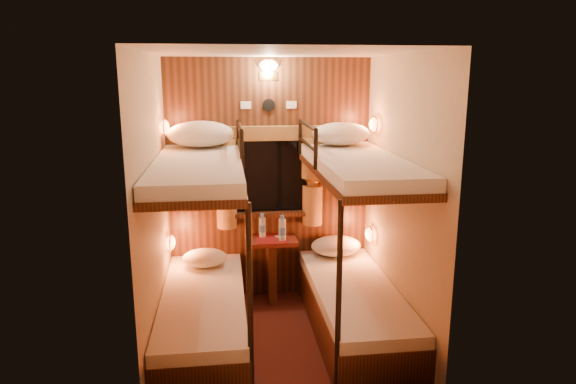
{
  "coord_description": "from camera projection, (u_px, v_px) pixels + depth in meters",
  "views": [
    {
      "loc": [
        -0.44,
        -3.98,
        2.24
      ],
      "look_at": [
        0.08,
        0.15,
        1.28
      ],
      "focal_mm": 32.0,
      "sensor_mm": 36.0,
      "label": 1
    }
  ],
  "objects": [
    {
      "name": "wall_front",
      "position": [
        300.0,
        250.0,
        3.12
      ],
      "size": [
        2.4,
        0.0,
        2.4
      ],
      "primitive_type": "plane",
      "rotation": [
        -1.57,
        0.0,
        0.0
      ],
      "color": "#C6B293",
      "rests_on": "floor"
    },
    {
      "name": "bunk_left",
      "position": [
        203.0,
        281.0,
        4.26
      ],
      "size": [
        0.72,
        1.9,
        1.82
      ],
      "color": "black",
      "rests_on": "floor"
    },
    {
      "name": "ceiling",
      "position": [
        280.0,
        52.0,
        3.86
      ],
      "size": [
        2.1,
        2.1,
        0.0
      ],
      "primitive_type": "plane",
      "rotation": [
        3.14,
        0.0,
        0.0
      ],
      "color": "silver",
      "rests_on": "wall_back"
    },
    {
      "name": "pillow_upper_right",
      "position": [
        341.0,
        134.0,
        4.8
      ],
      "size": [
        0.55,
        0.39,
        0.21
      ],
      "primitive_type": "ellipsoid",
      "color": "silver",
      "rests_on": "bunk_right"
    },
    {
      "name": "pillow_upper_left",
      "position": [
        200.0,
        134.0,
        4.67
      ],
      "size": [
        0.61,
        0.43,
        0.24
      ],
      "primitive_type": "ellipsoid",
      "color": "silver",
      "rests_on": "bunk_left"
    },
    {
      "name": "wall_right",
      "position": [
        400.0,
        203.0,
        4.25
      ],
      "size": [
        0.0,
        2.4,
        2.4
      ],
      "primitive_type": "plane",
      "rotation": [
        1.57,
        0.0,
        -1.57
      ],
      "color": "#C6B293",
      "rests_on": "floor"
    },
    {
      "name": "window",
      "position": [
        269.0,
        183.0,
        5.11
      ],
      "size": [
        1.0,
        0.12,
        0.79
      ],
      "color": "black",
      "rests_on": "back_panel"
    },
    {
      "name": "table",
      "position": [
        272.0,
        261.0,
        5.13
      ],
      "size": [
        0.5,
        0.34,
        0.66
      ],
      "color": "#531913",
      "rests_on": "floor"
    },
    {
      "name": "wall_left",
      "position": [
        154.0,
        210.0,
        4.01
      ],
      "size": [
        0.0,
        2.4,
        2.4
      ],
      "primitive_type": "plane",
      "rotation": [
        1.57,
        0.0,
        1.57
      ],
      "color": "#C6B293",
      "rests_on": "floor"
    },
    {
      "name": "bottle_right",
      "position": [
        282.0,
        230.0,
        5.0
      ],
      "size": [
        0.07,
        0.07,
        0.25
      ],
      "rotation": [
        0.0,
        0.0,
        -0.32
      ],
      "color": "#99BFE5",
      "rests_on": "table"
    },
    {
      "name": "pillow_lower_left",
      "position": [
        205.0,
        258.0,
        4.87
      ],
      "size": [
        0.42,
        0.3,
        0.17
      ],
      "primitive_type": "ellipsoid",
      "color": "silver",
      "rests_on": "bunk_left"
    },
    {
      "name": "bottle_left",
      "position": [
        262.0,
        227.0,
        5.11
      ],
      "size": [
        0.07,
        0.07,
        0.24
      ],
      "rotation": [
        0.0,
        0.0,
        0.34
      ],
      "color": "#99BFE5",
      "rests_on": "table"
    },
    {
      "name": "bunk_right",
      "position": [
        355.0,
        274.0,
        4.42
      ],
      "size": [
        0.72,
        1.9,
        1.82
      ],
      "color": "black",
      "rests_on": "floor"
    },
    {
      "name": "back_fixtures",
      "position": [
        269.0,
        73.0,
        4.86
      ],
      "size": [
        0.54,
        0.09,
        0.48
      ],
      "color": "black",
      "rests_on": "back_panel"
    },
    {
      "name": "sachet_a",
      "position": [
        281.0,
        237.0,
        5.13
      ],
      "size": [
        0.1,
        0.09,
        0.01
      ],
      "primitive_type": "cube",
      "rotation": [
        0.0,
        0.0,
        0.22
      ],
      "color": "silver",
      "rests_on": "table"
    },
    {
      "name": "curtains",
      "position": [
        270.0,
        176.0,
        5.06
      ],
      "size": [
        1.1,
        0.22,
        1.0
      ],
      "color": "olive",
      "rests_on": "back_panel"
    },
    {
      "name": "wall_back",
      "position": [
        269.0,
        180.0,
        5.15
      ],
      "size": [
        2.4,
        0.0,
        2.4
      ],
      "primitive_type": "plane",
      "rotation": [
        1.57,
        0.0,
        0.0
      ],
      "color": "#C6B293",
      "rests_on": "floor"
    },
    {
      "name": "reading_lamps",
      "position": [
        272.0,
        184.0,
        4.8
      ],
      "size": [
        2.0,
        0.2,
        1.25
      ],
      "color": "orange",
      "rests_on": "wall_left"
    },
    {
      "name": "pillow_lower_right",
      "position": [
        336.0,
        246.0,
        5.15
      ],
      "size": [
        0.5,
        0.36,
        0.2
      ],
      "primitive_type": "ellipsoid",
      "color": "silver",
      "rests_on": "bunk_right"
    },
    {
      "name": "floor",
      "position": [
        281.0,
        342.0,
        4.4
      ],
      "size": [
        2.1,
        2.1,
        0.0
      ],
      "primitive_type": "plane",
      "color": "#38170F",
      "rests_on": "ground"
    },
    {
      "name": "back_panel",
      "position": [
        269.0,
        181.0,
        5.13
      ],
      "size": [
        2.0,
        0.03,
        2.4
      ],
      "primitive_type": "cube",
      "color": "black",
      "rests_on": "floor"
    },
    {
      "name": "sachet_b",
      "position": [
        278.0,
        236.0,
        5.14
      ],
      "size": [
        0.08,
        0.07,
        0.01
      ],
      "primitive_type": "cube",
      "rotation": [
        0.0,
        0.0,
        -0.14
      ],
      "color": "silver",
      "rests_on": "table"
    }
  ]
}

